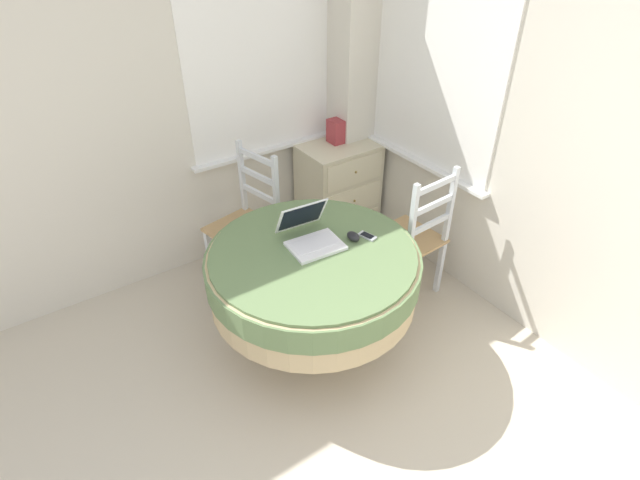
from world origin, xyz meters
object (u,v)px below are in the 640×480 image
object	(u,v)px
laptop	(310,235)
dining_chair_near_back_window	(247,223)
cell_phone	(367,236)
round_dining_table	(313,272)
computer_mouse	(353,236)
storage_box	(341,130)
corner_cabinet	(338,188)
dining_chair_near_right_window	(412,239)

from	to	relation	value
laptop	dining_chair_near_back_window	distance (m)	0.82
cell_phone	round_dining_table	bearing A→B (deg)	170.84
computer_mouse	laptop	bearing A→B (deg)	150.59
round_dining_table	storage_box	world-z (taller)	storage_box
laptop	corner_cabinet	bearing A→B (deg)	46.46
round_dining_table	corner_cabinet	bearing A→B (deg)	47.70
round_dining_table	storage_box	distance (m)	1.44
dining_chair_near_right_window	corner_cabinet	distance (m)	0.94
round_dining_table	computer_mouse	distance (m)	0.30
laptop	dining_chair_near_back_window	xyz separation A→B (m)	(-0.03, 0.75, -0.31)
cell_phone	storage_box	xyz separation A→B (m)	(0.62, 1.09, 0.13)
round_dining_table	corner_cabinet	size ratio (longest dim) A/B	1.57
cell_phone	laptop	bearing A→B (deg)	154.67
computer_mouse	dining_chair_near_back_window	size ratio (longest dim) A/B	0.09
dining_chair_near_back_window	corner_cabinet	world-z (taller)	dining_chair_near_back_window
dining_chair_near_right_window	corner_cabinet	world-z (taller)	dining_chair_near_right_window
cell_phone	storage_box	world-z (taller)	storage_box
round_dining_table	dining_chair_near_back_window	world-z (taller)	dining_chair_near_back_window
cell_phone	storage_box	size ratio (longest dim) A/B	0.58
storage_box	computer_mouse	bearing A→B (deg)	-123.23
round_dining_table	computer_mouse	size ratio (longest dim) A/B	13.12
corner_cabinet	storage_box	size ratio (longest dim) A/B	3.80
corner_cabinet	computer_mouse	bearing A→B (deg)	-122.35
round_dining_table	cell_phone	xyz separation A→B (m)	(0.34, -0.05, 0.15)
cell_phone	dining_chair_near_right_window	bearing A→B (deg)	12.66
computer_mouse	dining_chair_near_right_window	xyz separation A→B (m)	(0.57, 0.09, -0.29)
laptop	computer_mouse	world-z (taller)	laptop
dining_chair_near_back_window	storage_box	distance (m)	1.05
computer_mouse	cell_phone	distance (m)	0.09
round_dining_table	cell_phone	size ratio (longest dim) A/B	10.37
cell_phone	dining_chair_near_right_window	distance (m)	0.57
laptop	dining_chair_near_back_window	world-z (taller)	dining_chair_near_back_window
storage_box	round_dining_table	bearing A→B (deg)	-132.60
laptop	cell_phone	xyz separation A→B (m)	(0.30, -0.14, -0.04)
dining_chair_near_back_window	dining_chair_near_right_window	world-z (taller)	same
computer_mouse	dining_chair_near_right_window	distance (m)	0.65
laptop	storage_box	bearing A→B (deg)	46.21
dining_chair_near_back_window	corner_cabinet	size ratio (longest dim) A/B	1.28
laptop	computer_mouse	bearing A→B (deg)	-29.41
laptop	dining_chair_near_right_window	xyz separation A→B (m)	(0.79, -0.03, -0.31)
round_dining_table	dining_chair_near_back_window	distance (m)	0.85
round_dining_table	corner_cabinet	world-z (taller)	corner_cabinet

